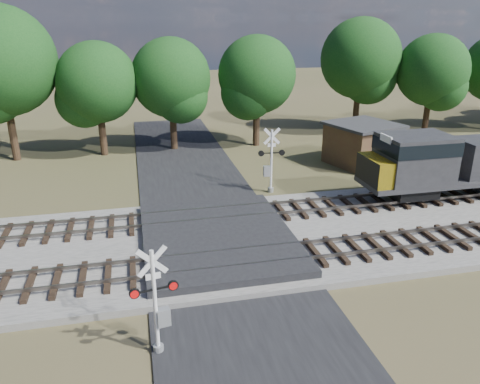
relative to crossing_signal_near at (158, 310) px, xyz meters
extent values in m
plane|color=#434625|center=(3.19, 6.69, -1.60)|extent=(160.00, 160.00, 0.00)
cube|color=gray|center=(13.19, 7.19, -1.45)|extent=(140.00, 10.00, 0.30)
cube|color=black|center=(3.19, 6.69, -1.56)|extent=(7.00, 60.00, 0.08)
cube|color=#262628|center=(3.19, 7.19, -1.28)|extent=(7.00, 9.00, 0.62)
cube|color=black|center=(5.19, 4.69, -1.21)|extent=(44.00, 2.60, 0.18)
cube|color=#615A53|center=(13.19, 3.98, -1.04)|extent=(140.00, 0.08, 0.15)
cube|color=#615A53|center=(13.19, 5.41, -1.04)|extent=(140.00, 0.08, 0.15)
cube|color=black|center=(5.19, 9.69, -1.21)|extent=(44.00, 2.60, 0.18)
cube|color=#615A53|center=(13.19, 8.98, -1.04)|extent=(140.00, 0.08, 0.15)
cube|color=#615A53|center=(13.19, 10.41, -1.04)|extent=(140.00, 0.08, 0.15)
cylinder|color=silver|center=(-0.08, -0.01, 0.27)|extent=(0.13, 0.13, 3.73)
cylinder|color=gray|center=(-0.08, -0.01, -1.46)|extent=(0.34, 0.34, 0.28)
cube|color=silver|center=(-0.08, -0.01, 1.76)|extent=(0.97, 0.21, 0.98)
cube|color=silver|center=(-0.08, -0.01, 1.76)|extent=(0.97, 0.21, 0.98)
cube|color=silver|center=(-0.08, -0.01, 1.25)|extent=(0.46, 0.11, 0.21)
cube|color=black|center=(-0.08, -0.01, 0.78)|extent=(1.48, 0.31, 0.06)
cylinder|color=red|center=(-0.68, -0.12, 0.78)|extent=(0.35, 0.15, 0.34)
cylinder|color=red|center=(0.52, 0.09, 0.78)|extent=(0.35, 0.15, 0.34)
cube|color=gray|center=(0.15, 0.03, -0.29)|extent=(0.46, 0.35, 0.61)
cylinder|color=silver|center=(7.73, 13.58, 0.39)|extent=(0.14, 0.14, 3.98)
cylinder|color=gray|center=(7.73, 13.58, -1.45)|extent=(0.36, 0.36, 0.30)
cube|color=silver|center=(7.73, 13.58, 1.98)|extent=(1.04, 0.12, 1.04)
cube|color=silver|center=(7.73, 13.58, 1.98)|extent=(1.04, 0.12, 1.04)
cube|color=silver|center=(7.73, 13.58, 1.44)|extent=(0.50, 0.07, 0.22)
cube|color=black|center=(7.73, 13.58, 0.94)|extent=(1.59, 0.18, 0.06)
cylinder|color=red|center=(8.38, 13.53, 0.94)|extent=(0.36, 0.13, 0.36)
cylinder|color=red|center=(7.09, 13.63, 0.94)|extent=(0.36, 0.13, 0.36)
cube|color=gray|center=(7.49, 13.60, -0.21)|extent=(0.47, 0.33, 0.65)
cube|color=#4D2F21|center=(15.98, 17.89, -0.16)|extent=(5.12, 5.12, 2.87)
cube|color=#2F2F31|center=(15.98, 17.89, 1.37)|extent=(5.63, 5.63, 0.21)
cylinder|color=black|center=(-9.28, 24.79, 1.23)|extent=(0.56, 0.56, 5.65)
sphere|color=#123A14|center=(-9.28, 24.79, 5.75)|extent=(7.92, 7.92, 7.92)
cylinder|color=black|center=(-2.77, 24.75, 0.58)|extent=(0.56, 0.56, 4.37)
sphere|color=#123A14|center=(-2.77, 24.75, 4.08)|extent=(6.12, 6.12, 6.12)
cylinder|color=black|center=(2.82, 25.14, 0.64)|extent=(0.56, 0.56, 4.48)
sphere|color=#123A14|center=(2.82, 25.14, 4.22)|extent=(6.27, 6.27, 6.27)
cylinder|color=black|center=(9.77, 24.91, 0.67)|extent=(0.56, 0.56, 4.54)
sphere|color=#123A14|center=(9.77, 24.91, 4.30)|extent=(6.35, 6.35, 6.35)
cylinder|color=black|center=(20.34, 27.87, 1.01)|extent=(0.56, 0.56, 5.21)
sphere|color=#123A14|center=(20.34, 27.87, 5.17)|extent=(7.29, 7.29, 7.29)
cylinder|color=black|center=(26.03, 25.10, 0.66)|extent=(0.56, 0.56, 4.52)
sphere|color=#123A14|center=(26.03, 25.10, 4.28)|extent=(6.33, 6.33, 6.33)
camera|label=1|loc=(-0.27, -12.77, 8.65)|focal=35.00mm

